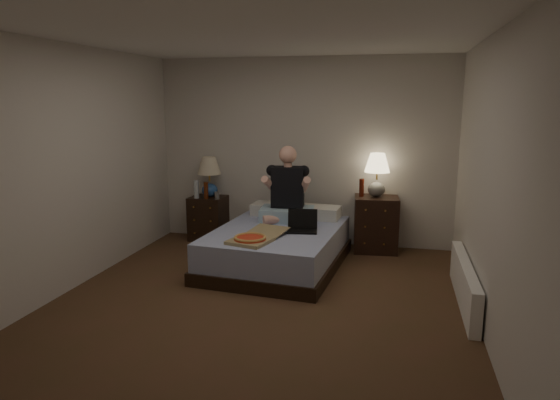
% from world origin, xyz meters
% --- Properties ---
extents(floor, '(4.00, 4.50, 0.00)m').
position_xyz_m(floor, '(0.00, 0.00, 0.00)').
color(floor, brown).
rests_on(floor, ground).
extents(ceiling, '(4.00, 4.50, 0.00)m').
position_xyz_m(ceiling, '(0.00, 0.00, 2.50)').
color(ceiling, white).
rests_on(ceiling, ground).
extents(wall_back, '(4.00, 0.00, 2.50)m').
position_xyz_m(wall_back, '(0.00, 2.25, 1.25)').
color(wall_back, silver).
rests_on(wall_back, ground).
extents(wall_front, '(4.00, 0.00, 2.50)m').
position_xyz_m(wall_front, '(0.00, -2.25, 1.25)').
color(wall_front, silver).
rests_on(wall_front, ground).
extents(wall_left, '(0.00, 4.50, 2.50)m').
position_xyz_m(wall_left, '(-2.00, 0.00, 1.25)').
color(wall_left, silver).
rests_on(wall_left, ground).
extents(wall_right, '(0.00, 4.50, 2.50)m').
position_xyz_m(wall_right, '(2.00, 0.00, 1.25)').
color(wall_right, silver).
rests_on(wall_right, ground).
extents(bed, '(1.52, 1.93, 0.46)m').
position_xyz_m(bed, '(-0.09, 1.12, 0.23)').
color(bed, '#5A6DB4').
rests_on(bed, floor).
extents(nightstand_left, '(0.49, 0.44, 0.61)m').
position_xyz_m(nightstand_left, '(-1.31, 2.05, 0.31)').
color(nightstand_left, black).
rests_on(nightstand_left, floor).
extents(nightstand_right, '(0.60, 0.55, 0.72)m').
position_xyz_m(nightstand_right, '(1.01, 2.05, 0.36)').
color(nightstand_right, black).
rests_on(nightstand_right, floor).
extents(lamp_left, '(0.37, 0.37, 0.56)m').
position_xyz_m(lamp_left, '(-1.27, 2.05, 0.89)').
color(lamp_left, '#295499').
rests_on(lamp_left, nightstand_left).
extents(lamp_right, '(0.40, 0.40, 0.56)m').
position_xyz_m(lamp_right, '(1.00, 2.05, 1.00)').
color(lamp_right, gray).
rests_on(lamp_right, nightstand_right).
extents(water_bottle, '(0.07, 0.07, 0.25)m').
position_xyz_m(water_bottle, '(-1.42, 1.91, 0.74)').
color(water_bottle, silver).
rests_on(water_bottle, nightstand_left).
extents(soda_can, '(0.07, 0.07, 0.10)m').
position_xyz_m(soda_can, '(-1.12, 1.92, 0.66)').
color(soda_can, '#9D9D99').
rests_on(soda_can, nightstand_left).
extents(beer_bottle_left, '(0.06, 0.06, 0.23)m').
position_xyz_m(beer_bottle_left, '(-1.28, 1.92, 0.73)').
color(beer_bottle_left, '#56220C').
rests_on(beer_bottle_left, nightstand_left).
extents(beer_bottle_right, '(0.06, 0.06, 0.23)m').
position_xyz_m(beer_bottle_right, '(0.81, 2.02, 0.83)').
color(beer_bottle_right, '#54190C').
rests_on(beer_bottle_right, nightstand_right).
extents(person, '(0.71, 0.58, 0.93)m').
position_xyz_m(person, '(-0.07, 1.57, 0.92)').
color(person, black).
rests_on(person, bed).
extents(laptop, '(0.38, 0.33, 0.24)m').
position_xyz_m(laptop, '(0.22, 1.07, 0.58)').
color(laptop, black).
rests_on(laptop, bed).
extents(pizza_box, '(0.58, 0.84, 0.08)m').
position_xyz_m(pizza_box, '(-0.23, 0.51, 0.50)').
color(pizza_box, tan).
rests_on(pizza_box, bed).
extents(radiator, '(0.10, 1.60, 0.40)m').
position_xyz_m(radiator, '(1.93, 0.48, 0.20)').
color(radiator, white).
rests_on(radiator, floor).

